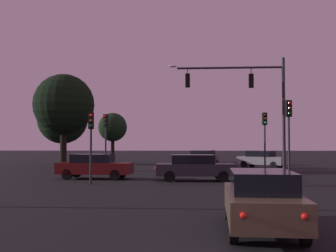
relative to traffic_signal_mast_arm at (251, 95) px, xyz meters
name	(u,v)px	position (x,y,z in m)	size (l,w,h in m)	color
ground_plane	(188,173)	(-4.04, 3.96, -5.30)	(168.00, 168.00, 0.00)	black
traffic_signal_mast_arm	(251,95)	(0.00, 0.00, 0.00)	(7.50, 0.54, 7.69)	#232326
traffic_light_corner_left	(91,133)	(-9.31, -4.74, -2.55)	(0.35, 0.38, 3.86)	#232326
traffic_light_corner_right	(106,132)	(-9.83, 2.29, -2.29)	(0.37, 0.39, 4.24)	#232326
traffic_light_median	(289,125)	(1.35, -4.20, -2.10)	(0.34, 0.38, 4.53)	#232326
traffic_light_far_side	(265,130)	(1.52, 3.27, -2.19)	(0.36, 0.38, 4.39)	#232326
car_nearside_lane	(261,199)	(-2.40, -16.23, -4.50)	(2.06, 4.67, 1.52)	#473828
car_crossing_left	(94,166)	(-9.82, -1.41, -4.50)	(4.69, 2.26, 1.52)	#4C0F0F
car_crossing_right	(195,167)	(-3.70, -2.48, -4.50)	(4.71, 1.95, 1.52)	#232328
car_far_lane	(203,158)	(-2.59, 10.75, -4.50)	(3.30, 4.76, 1.52)	#473828
car_parked_lot	(262,159)	(2.53, 9.91, -4.50)	(4.36, 3.75, 1.52)	gray
tree_left_far	(64,105)	(-13.79, 5.63, -0.08)	(4.80, 4.80, 7.65)	black
tree_center_horizon	(113,127)	(-12.42, 20.61, -1.34)	(3.29, 3.29, 5.64)	black
tree_right_cluster	(63,119)	(-16.83, 15.80, -0.61)	(5.18, 5.18, 7.29)	black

